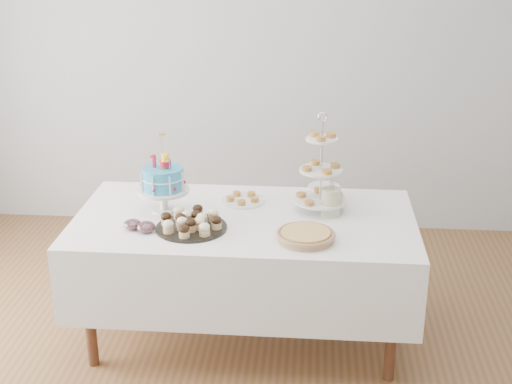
# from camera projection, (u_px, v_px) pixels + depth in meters

# --- Properties ---
(floor) EXTENTS (5.00, 5.00, 0.00)m
(floor) POSITION_uv_depth(u_px,v_px,m) (240.00, 364.00, 4.01)
(floor) COLOR brown
(floor) RESTS_ON ground
(walls) EXTENTS (5.04, 4.04, 2.70)m
(walls) POSITION_uv_depth(u_px,v_px,m) (238.00, 133.00, 3.53)
(walls) COLOR #ACAFB2
(walls) RESTS_ON floor
(table) EXTENTS (1.92, 1.02, 0.77)m
(table) POSITION_uv_depth(u_px,v_px,m) (245.00, 254.00, 4.10)
(table) COLOR silver
(table) RESTS_ON floor
(birthday_cake) EXTENTS (0.30, 0.30, 0.46)m
(birthday_cake) POSITION_uv_depth(u_px,v_px,m) (163.00, 191.00, 4.05)
(birthday_cake) COLOR silver
(birthday_cake) RESTS_ON table
(cupcake_tray) EXTENTS (0.39, 0.39, 0.09)m
(cupcake_tray) POSITION_uv_depth(u_px,v_px,m) (191.00, 221.00, 3.85)
(cupcake_tray) COLOR black
(cupcake_tray) RESTS_ON table
(pie) EXTENTS (0.31, 0.31, 0.05)m
(pie) POSITION_uv_depth(u_px,v_px,m) (306.00, 235.00, 3.72)
(pie) COLOR #A47E59
(pie) RESTS_ON table
(tiered_stand) EXTENTS (0.30, 0.30, 0.58)m
(tiered_stand) POSITION_uv_depth(u_px,v_px,m) (321.00, 171.00, 4.02)
(tiered_stand) COLOR silver
(tiered_stand) RESTS_ON table
(plate_stack) EXTENTS (0.20, 0.20, 0.08)m
(plate_stack) POSITION_uv_depth(u_px,v_px,m) (324.00, 192.00, 4.28)
(plate_stack) COLOR silver
(plate_stack) RESTS_ON table
(pastry_plate) EXTENTS (0.26, 0.26, 0.04)m
(pastry_plate) POSITION_uv_depth(u_px,v_px,m) (243.00, 199.00, 4.23)
(pastry_plate) COLOR silver
(pastry_plate) RESTS_ON table
(jam_bowl_a) EXTENTS (0.10, 0.10, 0.06)m
(jam_bowl_a) POSITION_uv_depth(u_px,v_px,m) (146.00, 227.00, 3.82)
(jam_bowl_a) COLOR silver
(jam_bowl_a) RESTS_ON table
(jam_bowl_b) EXTENTS (0.10, 0.10, 0.06)m
(jam_bowl_b) POSITION_uv_depth(u_px,v_px,m) (132.00, 225.00, 3.85)
(jam_bowl_b) COLOR silver
(jam_bowl_b) RESTS_ON table
(utensil_pitcher) EXTENTS (0.12, 0.11, 0.25)m
(utensil_pitcher) POSITION_uv_depth(u_px,v_px,m) (331.00, 201.00, 4.01)
(utensil_pitcher) COLOR beige
(utensil_pitcher) RESTS_ON table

